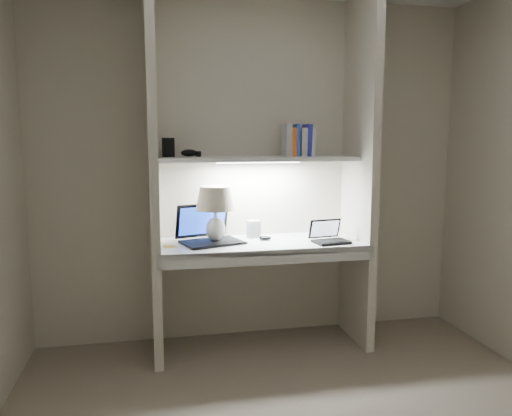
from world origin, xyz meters
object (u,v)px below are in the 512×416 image
object	(u,v)px
laptop_main	(208,234)
speaker	(254,229)
table_lamp	(215,205)
laptop_netbook	(329,237)
book_row	(298,141)

from	to	relation	value
laptop_main	speaker	size ratio (longest dim) A/B	3.72
speaker	table_lamp	bearing A→B (deg)	-165.41
laptop_main	laptop_netbook	world-z (taller)	laptop_main
table_lamp	laptop_netbook	xyz separation A→B (m)	(0.78, -0.12, -0.23)
laptop_netbook	laptop_main	bearing A→B (deg)	159.51
laptop_main	laptop_netbook	xyz separation A→B (m)	(0.83, -0.17, -0.02)
table_lamp	book_row	bearing A→B (deg)	10.64
laptop_main	laptop_netbook	distance (m)	0.85
book_row	laptop_netbook	bearing A→B (deg)	-55.57
table_lamp	laptop_main	xyz separation A→B (m)	(-0.05, 0.05, -0.21)
book_row	speaker	bearing A→B (deg)	175.41
table_lamp	laptop_netbook	bearing A→B (deg)	-8.74
table_lamp	laptop_main	bearing A→B (deg)	133.00
table_lamp	book_row	world-z (taller)	book_row
speaker	book_row	world-z (taller)	book_row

